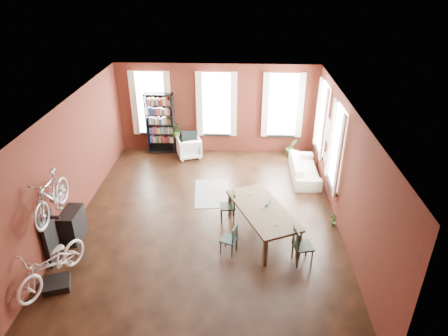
# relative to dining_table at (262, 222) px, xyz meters

# --- Properties ---
(room) EXTENTS (9.00, 9.04, 3.22)m
(room) POSITION_rel_dining_table_xyz_m (-1.20, 1.16, 1.74)
(room) COLOR black
(room) RESTS_ON ground
(dining_table) EXTENTS (1.90, 2.54, 0.79)m
(dining_table) POSITION_rel_dining_table_xyz_m (0.00, 0.00, 0.00)
(dining_table) COLOR brown
(dining_table) RESTS_ON ground
(dining_chair_a) EXTENTS (0.46, 0.46, 0.78)m
(dining_chair_a) POSITION_rel_dining_table_xyz_m (-0.81, -0.73, -0.01)
(dining_chair_a) COLOR #1A3938
(dining_chair_a) RESTS_ON ground
(dining_chair_b) EXTENTS (0.45, 0.45, 0.87)m
(dining_chair_b) POSITION_rel_dining_table_xyz_m (-0.90, 0.62, 0.04)
(dining_chair_b) COLOR black
(dining_chair_b) RESTS_ON ground
(dining_chair_c) EXTENTS (0.51, 0.51, 0.92)m
(dining_chair_c) POSITION_rel_dining_table_xyz_m (0.90, -1.00, 0.07)
(dining_chair_c) COLOR black
(dining_chair_c) RESTS_ON ground
(dining_chair_d) EXTENTS (0.51, 0.51, 0.86)m
(dining_chair_d) POSITION_rel_dining_table_xyz_m (0.31, 0.17, 0.04)
(dining_chair_d) COLOR #183534
(dining_chair_d) RESTS_ON ground
(bookshelf) EXTENTS (1.00, 0.32, 2.20)m
(bookshelf) POSITION_rel_dining_table_xyz_m (-3.45, 4.85, 0.71)
(bookshelf) COLOR black
(bookshelf) RESTS_ON ground
(white_armchair) EXTENTS (0.98, 0.94, 0.81)m
(white_armchair) POSITION_rel_dining_table_xyz_m (-2.41, 4.48, 0.01)
(white_armchair) COLOR white
(white_armchair) RESTS_ON ground
(cream_sofa) EXTENTS (0.61, 2.08, 0.81)m
(cream_sofa) POSITION_rel_dining_table_xyz_m (1.50, 3.15, 0.01)
(cream_sofa) COLOR beige
(cream_sofa) RESTS_ON ground
(striped_rug) EXTENTS (1.19, 1.76, 0.01)m
(striped_rug) POSITION_rel_dining_table_xyz_m (-1.41, 1.97, -0.39)
(striped_rug) COLOR black
(striped_rug) RESTS_ON ground
(bike_trainer) EXTENTS (0.68, 0.68, 0.16)m
(bike_trainer) POSITION_rel_dining_table_xyz_m (-4.47, -2.05, -0.32)
(bike_trainer) COLOR black
(bike_trainer) RESTS_ON ground
(bike_wall_rack) EXTENTS (0.16, 0.60, 1.30)m
(bike_wall_rack) POSITION_rel_dining_table_xyz_m (-4.85, -1.25, 0.26)
(bike_wall_rack) COLOR black
(bike_wall_rack) RESTS_ON ground
(console_table) EXTENTS (0.40, 0.80, 0.80)m
(console_table) POSITION_rel_dining_table_xyz_m (-4.73, -0.35, 0.01)
(console_table) COLOR black
(console_table) RESTS_ON ground
(plant_stand) EXTENTS (0.35, 0.35, 0.61)m
(plant_stand) POSITION_rel_dining_table_xyz_m (-2.87, 4.85, -0.09)
(plant_stand) COLOR black
(plant_stand) RESTS_ON ground
(plant_by_sofa) EXTENTS (0.54, 0.78, 0.32)m
(plant_by_sofa) POSITION_rel_dining_table_xyz_m (1.22, 4.62, -0.24)
(plant_by_sofa) COLOR #2A5A24
(plant_by_sofa) RESTS_ON ground
(plant_small) EXTENTS (0.28, 0.40, 0.13)m
(plant_small) POSITION_rel_dining_table_xyz_m (1.92, 0.47, -0.33)
(plant_small) COLOR #345D25
(plant_small) RESTS_ON ground
(bicycle_floor) EXTENTS (0.95, 1.14, 1.86)m
(bicycle_floor) POSITION_rel_dining_table_xyz_m (-4.46, -2.07, 0.69)
(bicycle_floor) COLOR silver
(bicycle_floor) RESTS_ON bike_trainer
(bicycle_hung) EXTENTS (0.47, 1.00, 1.66)m
(bicycle_hung) POSITION_rel_dining_table_xyz_m (-4.60, -1.25, 1.74)
(bicycle_hung) COLOR #A5A8AD
(bicycle_hung) RESTS_ON bike_wall_rack
(plant_on_stand) EXTENTS (0.67, 0.71, 0.45)m
(plant_on_stand) POSITION_rel_dining_table_xyz_m (-2.88, 4.82, 0.44)
(plant_on_stand) COLOR #315321
(plant_on_stand) RESTS_ON plant_stand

